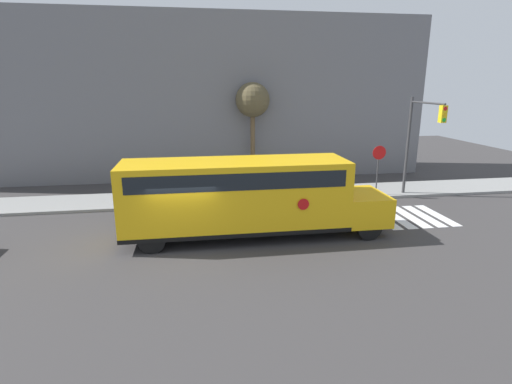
{
  "coord_description": "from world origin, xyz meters",
  "views": [
    {
      "loc": [
        0.51,
        -14.6,
        6.09
      ],
      "look_at": [
        2.99,
        1.19,
        1.74
      ],
      "focal_mm": 28.0,
      "sensor_mm": 36.0,
      "label": 1
    }
  ],
  "objects_px": {
    "stop_sign": "(378,163)",
    "school_bus": "(244,194)",
    "traffic_light": "(419,134)",
    "tree_near_sidewalk": "(253,102)"
  },
  "relations": [
    {
      "from": "stop_sign",
      "to": "school_bus",
      "type": "bearing_deg",
      "value": -149.21
    },
    {
      "from": "traffic_light",
      "to": "tree_near_sidewalk",
      "type": "distance_m",
      "value": 9.86
    },
    {
      "from": "school_bus",
      "to": "traffic_light",
      "type": "distance_m",
      "value": 10.58
    },
    {
      "from": "stop_sign",
      "to": "traffic_light",
      "type": "xyz_separation_m",
      "value": [
        1.72,
        -0.8,
        1.65
      ]
    },
    {
      "from": "school_bus",
      "to": "stop_sign",
      "type": "height_order",
      "value": "school_bus"
    },
    {
      "from": "school_bus",
      "to": "stop_sign",
      "type": "xyz_separation_m",
      "value": [
        7.95,
        4.73,
        0.11
      ]
    },
    {
      "from": "stop_sign",
      "to": "traffic_light",
      "type": "height_order",
      "value": "traffic_light"
    },
    {
      "from": "school_bus",
      "to": "stop_sign",
      "type": "bearing_deg",
      "value": 30.79
    },
    {
      "from": "stop_sign",
      "to": "tree_near_sidewalk",
      "type": "height_order",
      "value": "tree_near_sidewalk"
    },
    {
      "from": "stop_sign",
      "to": "tree_near_sidewalk",
      "type": "xyz_separation_m",
      "value": [
        -6.16,
        4.96,
        3.1
      ]
    }
  ]
}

